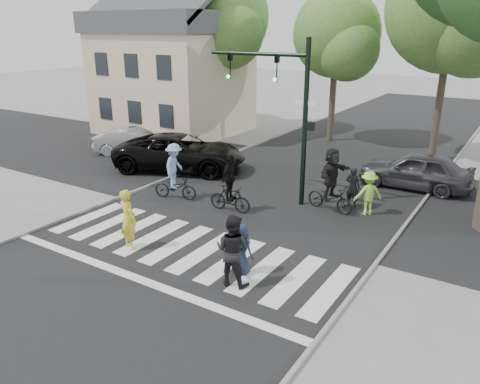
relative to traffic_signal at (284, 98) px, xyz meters
The scene contains 23 objects.
ground 7.33m from the traffic_signal, 93.27° to the right, with size 120.00×120.00×0.00m, color gray.
road_stem 4.09m from the traffic_signal, 106.46° to the right, with size 10.00×70.00×0.01m, color black.
road_cross 4.31m from the traffic_signal, 101.11° to the left, with size 70.00×10.00×0.01m, color black.
curb_left 6.74m from the traffic_signal, 167.50° to the right, with size 0.10×70.00×0.10m, color gray.
curb_right 6.19m from the traffic_signal, 14.31° to the right, with size 0.10×70.00×0.10m, color gray.
crosswalk 6.78m from the traffic_signal, 93.66° to the right, with size 10.00×3.85×0.01m.
traffic_signal is the anchor object (origin of this frame).
bg_tree_0 17.31m from the traffic_signal, 145.17° to the left, with size 5.46×5.20×8.97m.
bg_tree_1 13.26m from the traffic_signal, 134.31° to the left, with size 6.09×5.80×9.80m.
bg_tree_2 10.80m from the traffic_signal, 101.45° to the left, with size 5.04×4.80×8.40m.
bg_tree_3 10.35m from the traffic_signal, 66.46° to the left, with size 6.30×6.00×10.20m.
house 14.17m from the traffic_signal, 146.70° to the left, with size 8.40×8.10×8.82m.
pedestrian_woman 7.09m from the traffic_signal, 107.13° to the right, with size 0.68×0.45×1.86m, color yellow.
pedestrian_child 6.71m from the traffic_signal, 72.80° to the right, with size 0.69×0.45×1.41m, color #1A253D.
pedestrian_adult 7.14m from the traffic_signal, 73.38° to the right, with size 0.93×0.72×1.91m, color black.
cyclist_left 5.06m from the traffic_signal, 150.01° to the right, with size 1.82×1.25×2.18m.
cyclist_mid 3.79m from the traffic_signal, 116.71° to the right, with size 1.65×1.01×2.11m.
cyclist_right 3.48m from the traffic_signal, ahead, with size 1.92×1.78×2.33m.
car_suv 6.71m from the traffic_signal, 169.60° to the left, with size 2.77×6.00×1.67m, color black.
car_silver 10.39m from the traffic_signal, 168.39° to the left, with size 1.45×4.17×1.37m, color #A1A2A7.
car_grey 6.59m from the traffic_signal, 47.14° to the left, with size 1.81×4.49×1.53m, color #38373E.
bystander_hivis 4.50m from the traffic_signal, ahead, with size 1.03×0.59×1.59m, color #A5F048.
bystander_dark 4.09m from the traffic_signal, 17.19° to the left, with size 0.56×0.37×1.54m, color black.
Camera 1 is at (8.13, -8.94, 6.27)m, focal length 35.00 mm.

